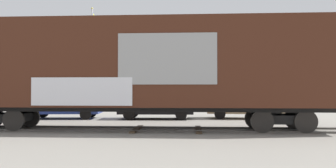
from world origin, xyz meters
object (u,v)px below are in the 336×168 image
object	(u,v)px
freight_car	(138,66)
parked_car_tan	(246,103)
parked_car_black	(155,105)
flagpole	(92,43)
parked_car_blue	(63,104)

from	to	relation	value
freight_car	parked_car_tan	xyz separation A→B (m)	(5.80, 5.95, -1.84)
parked_car_tan	freight_car	bearing A→B (deg)	-134.26
parked_car_black	parked_car_tan	world-z (taller)	parked_car_tan
flagpole	parked_car_blue	distance (m)	9.14
parked_car_black	freight_car	bearing A→B (deg)	-94.14
parked_car_blue	parked_car_tan	bearing A→B (deg)	1.58
parked_car_tan	parked_car_blue	bearing A→B (deg)	-178.42
flagpole	parked_car_blue	size ratio (longest dim) A/B	1.90
flagpole	parked_car_black	distance (m)	10.86
parked_car_black	flagpole	bearing A→B (deg)	125.47
freight_car	parked_car_tan	bearing A→B (deg)	45.74
freight_car	parked_car_black	bearing A→B (deg)	85.86
parked_car_blue	parked_car_black	distance (m)	5.51
freight_car	flagpole	world-z (taller)	flagpole
parked_car_blue	parked_car_black	size ratio (longest dim) A/B	1.03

